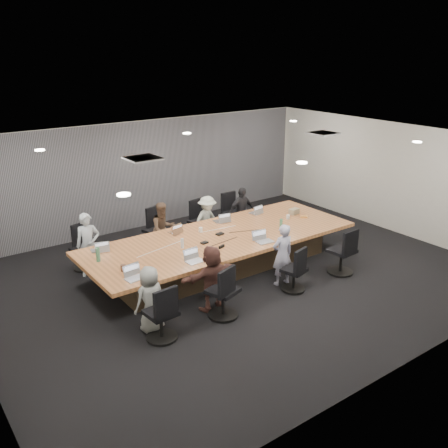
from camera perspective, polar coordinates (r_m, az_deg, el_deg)
floor at (r=10.61m, az=1.27°, el=-5.94°), size 10.00×8.00×0.00m
ceiling at (r=9.73m, az=1.40°, el=9.09°), size 10.00×8.00×0.00m
wall_back at (r=13.36m, az=-9.12°, el=5.65°), size 10.00×0.00×2.80m
wall_front at (r=7.53m, az=20.14°, el=-6.68°), size 10.00×0.00×2.80m
wall_right at (r=13.58m, az=18.48°, el=5.11°), size 0.00×8.00×2.80m
curtain at (r=13.29m, az=-8.96°, el=5.59°), size 9.80×0.04×2.80m
conference_table at (r=10.81m, az=-0.31°, el=-3.09°), size 6.00×2.20×0.74m
chair_0 at (r=11.19m, az=-15.77°, el=-3.17°), size 0.61×0.61×0.77m
chair_1 at (r=11.83m, az=-7.74°, el=-1.09°), size 0.71×0.71×0.85m
chair_2 at (r=12.41m, az=-2.82°, el=-0.07°), size 0.62×0.62×0.79m
chair_3 at (r=12.97m, az=1.05°, el=0.89°), size 0.55×0.55×0.81m
chair_4 at (r=8.36m, az=-7.22°, el=-10.50°), size 0.59×0.59×0.82m
chair_5 at (r=8.93m, az=-0.12°, el=-8.10°), size 0.73×0.73×0.85m
chair_6 at (r=9.95m, az=7.99°, el=-5.62°), size 0.61×0.61×0.73m
chair_7 at (r=10.85m, az=13.27°, el=-3.40°), size 0.62×0.62×0.86m
person_0 at (r=10.77m, az=-15.26°, el=-2.31°), size 0.56×0.43×1.36m
laptop_0 at (r=10.27m, az=-14.17°, el=-2.91°), size 0.32×0.25×0.02m
person_1 at (r=11.46m, az=-6.95°, el=-0.62°), size 0.63×0.50×1.27m
laptop_1 at (r=10.98m, az=-5.57°, el=-0.88°), size 0.34×0.27×0.02m
person_2 at (r=12.06m, az=-1.93°, el=0.42°), size 0.85×0.59×1.21m
laptop_2 at (r=11.59m, az=-0.41°, el=0.35°), size 0.33×0.24×0.02m
person_3 at (r=12.64m, az=2.00°, el=1.43°), size 0.75×0.34×1.26m
laptop_3 at (r=12.19m, az=3.59°, el=1.31°), size 0.31×0.23×0.02m
person_4 at (r=8.55m, az=-8.42°, el=-8.49°), size 0.62×0.45×1.17m
laptop_4 at (r=8.92m, az=-10.14°, el=-6.15°), size 0.35×0.26×0.02m
person_5 at (r=9.10m, az=-1.42°, el=-6.17°), size 1.17×0.42×1.25m
laptop_5 at (r=9.46m, az=-3.32°, el=-4.29°), size 0.34×0.24×0.02m
person_6 at (r=10.07m, az=6.69°, el=-3.51°), size 0.51×0.37×1.29m
laptop_6 at (r=10.41m, az=4.68°, el=-2.03°), size 0.37×0.27×0.02m
bottle_green_left at (r=9.71m, az=-14.21°, el=-3.40°), size 0.09×0.09×0.28m
bottle_green_right at (r=11.12m, az=6.54°, el=-0.02°), size 0.07×0.07×0.24m
bottle_clear at (r=10.08m, az=-4.79°, el=-2.22°), size 0.07×0.07×0.20m
cup_white_far at (r=10.93m, az=-2.69°, el=-0.66°), size 0.10×0.10×0.10m
cup_white_near at (r=11.83m, az=7.34°, el=0.81°), size 0.09×0.09×0.10m
mug_brown at (r=9.24m, az=-11.43°, el=-4.94°), size 0.12×0.12×0.12m
mic_left at (r=10.32m, az=-2.25°, el=-2.14°), size 0.16×0.12×0.03m
mic_right at (r=10.77m, az=-0.48°, el=-1.14°), size 0.18×0.14×0.03m
stapler at (r=10.07m, az=-0.28°, el=-2.59°), size 0.15×0.08×0.06m
canvas_bag at (r=12.20m, az=8.02°, el=1.45°), size 0.26×0.18×0.13m
snack_packet at (r=12.00m, az=9.11°, el=0.83°), size 0.20×0.20×0.04m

